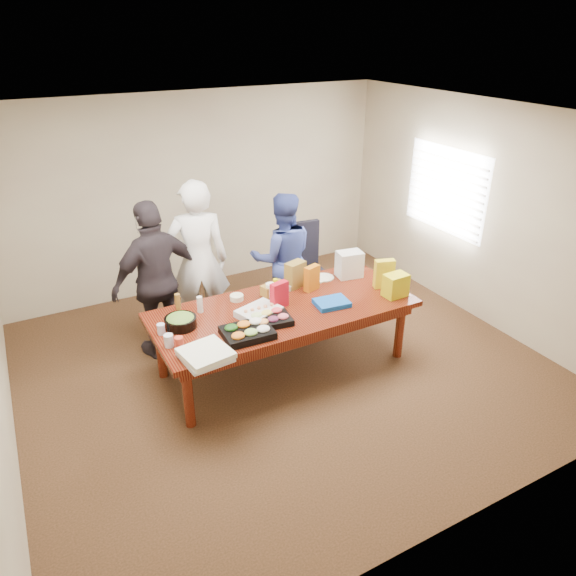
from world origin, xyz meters
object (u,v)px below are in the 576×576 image
person_center (198,261)px  salad_bowl (181,322)px  office_chair (309,274)px  person_right (283,258)px  conference_table (284,337)px  sheet_cake (259,312)px

person_center → salad_bowl: (-0.54, -0.96, -0.17)m
office_chair → salad_bowl: office_chair is taller
office_chair → person_right: 0.44m
conference_table → person_center: 1.36m
conference_table → person_center: person_center is taller
conference_table → sheet_cake: (-0.31, -0.03, 0.41)m
office_chair → sheet_cake: (-1.16, -0.93, 0.21)m
conference_table → salad_bowl: salad_bowl is taller
person_center → sheet_cake: 1.16m
person_center → office_chair: bearing=-173.1°
sheet_cake → person_center: bearing=84.7°
office_chair → person_center: 1.46m
conference_table → office_chair: bearing=46.7°
conference_table → person_center: size_ratio=1.44×
office_chair → person_right: bearing=172.6°
conference_table → office_chair: size_ratio=2.42×
person_center → person_right: (1.05, -0.10, -0.14)m
sheet_cake → salad_bowl: (-0.78, 0.16, 0.01)m
office_chair → salad_bowl: bearing=-152.1°
conference_table → person_right: person_right is taller
person_right → salad_bowl: person_right is taller
office_chair → sheet_cake: 1.50m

